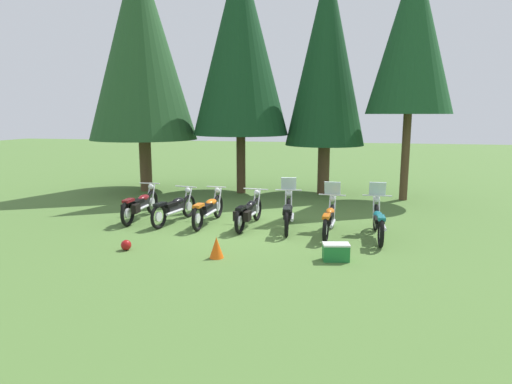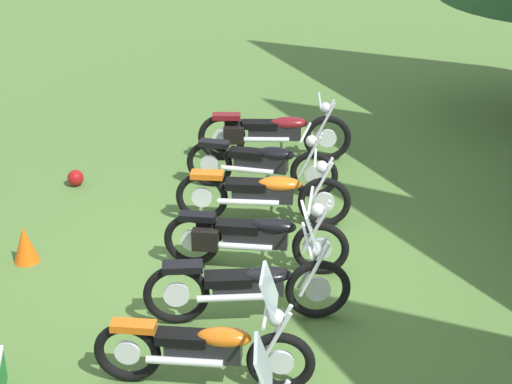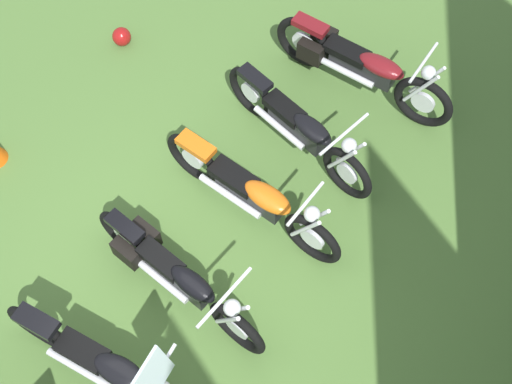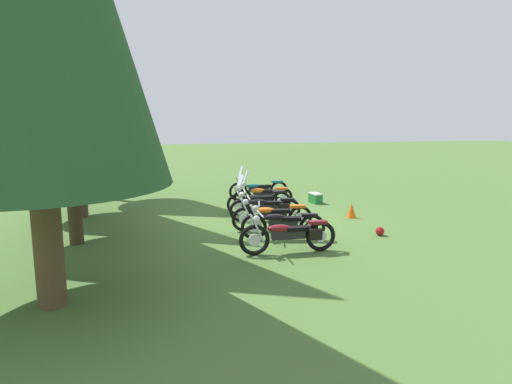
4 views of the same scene
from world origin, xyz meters
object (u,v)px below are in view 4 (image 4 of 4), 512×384
at_px(traffic_cone, 351,210).
at_px(picnic_cooler, 315,198).
at_px(motorcycle_3, 266,207).
at_px(motorcycle_2, 272,215).
at_px(motorcycle_0, 290,234).
at_px(motorcycle_6, 258,189).
at_px(pine_tree_2, 70,46).
at_px(motorcycle_5, 262,194).
at_px(motorcycle_4, 259,200).
at_px(motorcycle_1, 282,223).
at_px(pine_tree_3, 105,44).
at_px(dropped_helmet, 380,231).
at_px(pine_tree_1, 61,7).

bearing_deg(traffic_cone, picnic_cooler, 8.21).
bearing_deg(motorcycle_3, motorcycle_2, 89.89).
relative_size(motorcycle_0, traffic_cone, 5.08).
bearing_deg(motorcycle_6, traffic_cone, 122.47).
bearing_deg(pine_tree_2, motorcycle_5, -84.63).
xyz_separation_m(motorcycle_4, picnic_cooler, (1.43, -2.51, -0.27)).
relative_size(motorcycle_6, pine_tree_2, 0.27).
bearing_deg(motorcycle_2, motorcycle_1, 95.82).
bearing_deg(motorcycle_3, picnic_cooler, -129.28).
bearing_deg(traffic_cone, motorcycle_6, 34.08).
height_order(motorcycle_5, motorcycle_6, motorcycle_6).
relative_size(motorcycle_0, motorcycle_3, 1.06).
xyz_separation_m(motorcycle_1, motorcycle_6, (5.79, -0.45, 0.01)).
xyz_separation_m(pine_tree_3, picnic_cooler, (-2.19, -7.72, -5.80)).
bearing_deg(motorcycle_1, pine_tree_2, -22.71).
bearing_deg(dropped_helmet, motorcycle_3, 49.85).
xyz_separation_m(motorcycle_5, pine_tree_1, (-3.89, 5.77, 5.46)).
bearing_deg(motorcycle_0, motorcycle_1, -96.46).
relative_size(motorcycle_2, motorcycle_4, 1.04).
relative_size(motorcycle_3, motorcycle_4, 1.00).
distance_m(motorcycle_0, picnic_cooler, 6.53).
height_order(traffic_cone, dropped_helmet, traffic_cone).
bearing_deg(pine_tree_1, motorcycle_2, -85.93).
relative_size(motorcycle_1, motorcycle_5, 1.02).
bearing_deg(motorcycle_0, picnic_cooler, -114.95).
height_order(motorcycle_6, pine_tree_3, pine_tree_3).
distance_m(motorcycle_2, motorcycle_3, 1.23).
bearing_deg(dropped_helmet, motorcycle_0, 110.67).
distance_m(motorcycle_1, motorcycle_5, 4.56).
bearing_deg(motorcycle_0, pine_tree_2, -42.83).
relative_size(motorcycle_1, motorcycle_2, 0.95).
relative_size(motorcycle_3, traffic_cone, 4.77).
xyz_separation_m(motorcycle_2, motorcycle_5, (3.51, -0.43, -0.00)).
bearing_deg(motorcycle_2, motorcycle_0, 91.23).
bearing_deg(pine_tree_2, motorcycle_6, -73.82).
distance_m(motorcycle_3, dropped_helmet, 3.63).
height_order(motorcycle_0, picnic_cooler, motorcycle_0).
xyz_separation_m(motorcycle_4, pine_tree_2, (0.58, 5.90, 4.98)).
bearing_deg(traffic_cone, motorcycle_1, 127.08).
distance_m(pine_tree_2, traffic_cone, 10.36).
height_order(pine_tree_3, traffic_cone, pine_tree_3).
xyz_separation_m(motorcycle_2, traffic_cone, (1.16, -2.95, -0.22)).
height_order(motorcycle_1, motorcycle_3, motorcycle_1).
distance_m(motorcycle_1, picnic_cooler, 5.43).
distance_m(motorcycle_0, motorcycle_3, 3.43).
bearing_deg(motorcycle_1, dropped_helmet, -170.48).
bearing_deg(motorcycle_5, motorcycle_4, 75.88).
distance_m(motorcycle_5, traffic_cone, 3.45).
height_order(pine_tree_1, traffic_cone, pine_tree_1).
distance_m(motorcycle_1, motorcycle_2, 1.03).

